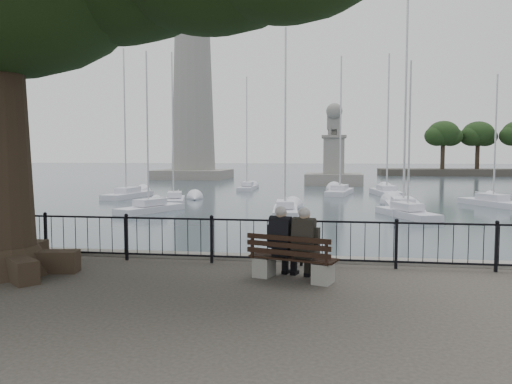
% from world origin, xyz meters
% --- Properties ---
extents(harbor, '(260.00, 260.00, 1.20)m').
position_xyz_m(harbor, '(0.00, 3.00, -0.50)').
color(harbor, slate).
rests_on(harbor, ground).
extents(railing, '(22.06, 0.06, 1.00)m').
position_xyz_m(railing, '(0.00, 2.50, 0.56)').
color(railing, black).
rests_on(railing, ground).
extents(bench, '(1.78, 1.02, 0.90)m').
position_xyz_m(bench, '(0.89, 1.21, 0.31)').
color(bench, slate).
rests_on(bench, ground).
extents(person_left, '(0.56, 0.78, 1.43)m').
position_xyz_m(person_left, '(0.71, 1.37, 0.66)').
color(person_left, black).
rests_on(person_left, ground).
extents(person_right, '(0.56, 0.78, 1.43)m').
position_xyz_m(person_right, '(1.17, 1.22, 0.66)').
color(person_right, black).
rests_on(person_right, ground).
extents(lighthouse, '(9.95, 9.95, 30.45)m').
position_xyz_m(lighthouse, '(-18.00, 62.00, 11.82)').
color(lighthouse, slate).
rests_on(lighthouse, ground).
extents(lion_monument, '(6.42, 6.42, 9.36)m').
position_xyz_m(lion_monument, '(2.00, 49.92, 1.38)').
color(lion_monument, slate).
rests_on(lion_monument, ground).
extents(sailboat_a, '(3.09, 4.93, 9.63)m').
position_xyz_m(sailboat_a, '(-9.07, 20.26, -0.69)').
color(sailboat_a, silver).
rests_on(sailboat_a, ground).
extents(sailboat_b, '(1.73, 4.93, 10.66)m').
position_xyz_m(sailboat_b, '(-0.93, 20.25, -0.67)').
color(sailboat_b, silver).
rests_on(sailboat_b, ground).
extents(sailboat_c, '(3.08, 4.96, 8.63)m').
position_xyz_m(sailboat_c, '(5.82, 19.98, -0.72)').
color(sailboat_c, silver).
rests_on(sailboat_c, ground).
extents(sailboat_d, '(3.47, 5.28, 8.90)m').
position_xyz_m(sailboat_d, '(12.39, 27.10, -0.72)').
color(sailboat_d, silver).
rests_on(sailboat_d, ground).
extents(sailboat_e, '(2.33, 5.76, 11.91)m').
position_xyz_m(sailboat_e, '(-14.42, 29.59, -0.66)').
color(sailboat_e, silver).
rests_on(sailboat_e, ground).
extents(sailboat_f, '(2.64, 6.07, 12.02)m').
position_xyz_m(sailboat_f, '(2.45, 35.53, -0.66)').
color(sailboat_f, silver).
rests_on(sailboat_f, ground).
extents(sailboat_g, '(2.43, 6.16, 12.07)m').
position_xyz_m(sailboat_g, '(6.36, 35.32, -0.66)').
color(sailboat_g, silver).
rests_on(sailboat_g, ground).
extents(sailboat_h, '(1.31, 4.72, 11.12)m').
position_xyz_m(sailboat_h, '(-6.44, 39.97, -0.65)').
color(sailboat_h, silver).
rests_on(sailboat_h, ground).
extents(sailboat_i, '(2.50, 4.91, 10.73)m').
position_xyz_m(sailboat_i, '(-9.39, 26.02, -0.66)').
color(sailboat_i, silver).
rests_on(sailboat_i, ground).
extents(sailboat_j, '(1.89, 6.09, 13.42)m').
position_xyz_m(sailboat_j, '(5.98, 22.80, -0.63)').
color(sailboat_j, silver).
rests_on(sailboat_j, ground).
extents(far_shore, '(30.00, 8.60, 9.18)m').
position_xyz_m(far_shore, '(25.54, 79.46, 3.00)').
color(far_shore, '#332F29').
rests_on(far_shore, ground).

